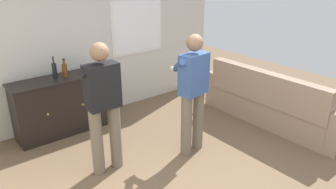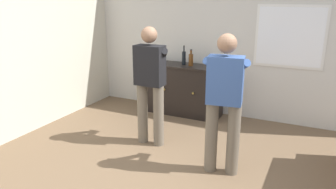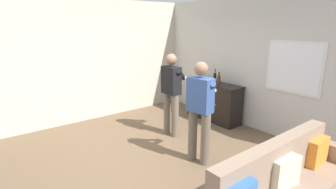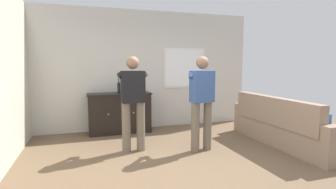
# 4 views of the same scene
# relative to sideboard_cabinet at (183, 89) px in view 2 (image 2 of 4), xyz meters

# --- Properties ---
(ground) EXTENTS (10.40, 10.40, 0.00)m
(ground) POSITION_rel_sideboard_cabinet_xyz_m (0.76, -2.30, -0.45)
(ground) COLOR brown
(wall_back_with_window) EXTENTS (5.20, 0.15, 2.80)m
(wall_back_with_window) POSITION_rel_sideboard_cabinet_xyz_m (0.78, 0.36, 0.95)
(wall_back_with_window) COLOR beige
(wall_back_with_window) RESTS_ON ground
(sideboard_cabinet) EXTENTS (1.40, 0.49, 0.90)m
(sideboard_cabinet) POSITION_rel_sideboard_cabinet_xyz_m (0.00, 0.00, 0.00)
(sideboard_cabinet) COLOR black
(sideboard_cabinet) RESTS_ON ground
(bottle_wine_green) EXTENTS (0.07, 0.07, 0.34)m
(bottle_wine_green) POSITION_rel_sideboard_cabinet_xyz_m (-0.01, 0.01, 0.57)
(bottle_wine_green) COLOR black
(bottle_wine_green) RESTS_ON sideboard_cabinet
(bottle_liquor_amber) EXTENTS (0.08, 0.08, 0.29)m
(bottle_liquor_amber) POSITION_rel_sideboard_cabinet_xyz_m (0.14, -0.02, 0.56)
(bottle_liquor_amber) COLOR #593314
(bottle_liquor_amber) RESTS_ON sideboard_cabinet
(person_standing_left) EXTENTS (0.56, 0.47, 1.68)m
(person_standing_left) POSITION_rel_sideboard_cabinet_xyz_m (0.06, -1.34, 0.48)
(person_standing_left) COLOR #6B6051
(person_standing_left) RESTS_ON ground
(person_standing_right) EXTENTS (0.55, 0.50, 1.68)m
(person_standing_right) POSITION_rel_sideboard_cabinet_xyz_m (1.22, -1.68, 0.48)
(person_standing_right) COLOR #6B6051
(person_standing_right) RESTS_ON ground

